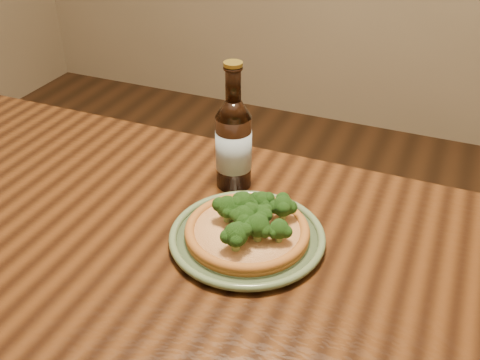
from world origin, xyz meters
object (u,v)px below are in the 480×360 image
at_px(pizza, 248,227).
at_px(beer_bottle, 234,142).
at_px(table, 176,313).
at_px(plate, 247,237).

bearing_deg(pizza, beer_bottle, 121.01).
distance_m(pizza, beer_bottle, 0.20).
relative_size(table, pizza, 7.26).
bearing_deg(table, pizza, 56.36).
height_order(plate, pizza, pizza).
bearing_deg(beer_bottle, plate, -64.02).
xyz_separation_m(pizza, beer_bottle, (-0.10, 0.16, 0.07)).
bearing_deg(table, beer_bottle, 92.77).
height_order(plate, beer_bottle, beer_bottle).
bearing_deg(plate, beer_bottle, 120.41).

